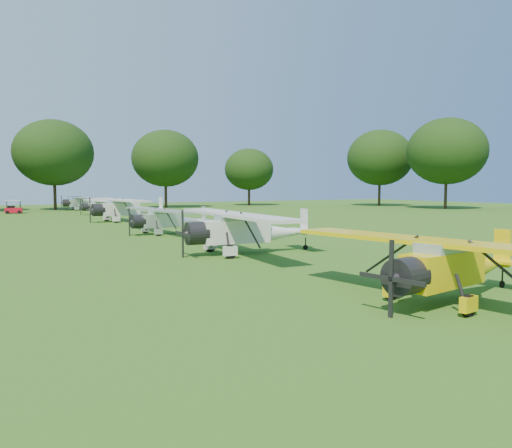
{
  "coord_description": "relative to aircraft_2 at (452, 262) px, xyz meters",
  "views": [
    {
      "loc": [
        -12.11,
        -19.8,
        3.42
      ],
      "look_at": [
        0.87,
        3.24,
        1.4
      ],
      "focal_mm": 35.0,
      "sensor_mm": 36.0,
      "label": 1
    }
  ],
  "objects": [
    {
      "name": "golf_cart",
      "position": [
        -8.14,
        59.13,
        -0.63
      ],
      "size": [
        2.11,
        1.48,
        1.67
      ],
      "rotation": [
        0.0,
        0.0,
        -0.14
      ],
      "color": "red",
      "rests_on": "ground"
    },
    {
      "name": "aircraft_2",
      "position": [
        0.0,
        0.0,
        0.0
      ],
      "size": [
        6.54,
        10.36,
        2.03
      ],
      "rotation": [
        0.0,
        0.0,
        0.16
      ],
      "color": "#D7B909",
      "rests_on": "ground"
    },
    {
      "name": "aircraft_7",
      "position": [
        1.3,
        64.27,
        0.03
      ],
      "size": [
        6.65,
        10.58,
        2.09
      ],
      "rotation": [
        0.0,
        0.0,
        0.05
      ],
      "color": "silver",
      "rests_on": "ground"
    },
    {
      "name": "tree_belt",
      "position": [
        3.46,
        10.1,
        6.84
      ],
      "size": [
        137.36,
        130.27,
        14.52
      ],
      "color": "black",
      "rests_on": "ground"
    },
    {
      "name": "ground",
      "position": [
        -0.11,
        9.94,
        -1.19
      ],
      "size": [
        160.0,
        160.0,
        0.0
      ],
      "primitive_type": "plane",
      "color": "#1F5214",
      "rests_on": "ground"
    },
    {
      "name": "aircraft_3",
      "position": [
        -0.35,
        12.3,
        0.14
      ],
      "size": [
        7.23,
        11.52,
        2.27
      ],
      "rotation": [
        0.0,
        0.0,
        -0.06
      ],
      "color": "silver",
      "rests_on": "ground"
    },
    {
      "name": "aircraft_5",
      "position": [
        0.46,
        38.27,
        0.2
      ],
      "size": [
        7.58,
        12.07,
        2.37
      ],
      "rotation": [
        0.0,
        0.0,
        0.09
      ],
      "color": "silver",
      "rests_on": "ground"
    },
    {
      "name": "aircraft_6",
      "position": [
        1.31,
        51.69,
        -0.08
      ],
      "size": [
        6.02,
        9.6,
        1.89
      ],
      "rotation": [
        0.0,
        0.0,
        0.07
      ],
      "color": "silver",
      "rests_on": "ground"
    },
    {
      "name": "aircraft_4",
      "position": [
        -0.27,
        24.3,
        -0.05
      ],
      "size": [
        6.22,
        9.9,
        1.95
      ],
      "rotation": [
        0.0,
        0.0,
        0.09
      ],
      "color": "silver",
      "rests_on": "ground"
    }
  ]
}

